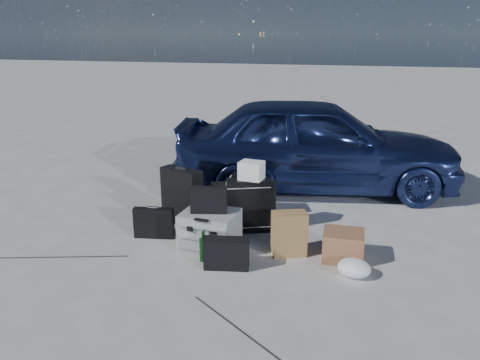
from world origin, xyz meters
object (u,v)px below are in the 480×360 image
object	(u,v)px
suitcase_left	(182,196)
duffel_bag	(243,200)
car	(315,143)
suitcase_right	(250,205)
cardboard_box	(343,246)
green_bottle	(203,246)
briefcase	(154,223)
pelican_case	(210,230)

from	to	relation	value
suitcase_left	duffel_bag	size ratio (longest dim) A/B	0.86
duffel_bag	car	bearing A→B (deg)	39.67
suitcase_left	suitcase_right	size ratio (longest dim) A/B	1.08
cardboard_box	green_bottle	size ratio (longest dim) A/B	1.21
suitcase_left	green_bottle	size ratio (longest dim) A/B	2.06
car	briefcase	size ratio (longest dim) A/B	9.01
car	cardboard_box	world-z (taller)	car
suitcase_right	green_bottle	size ratio (longest dim) A/B	1.90
green_bottle	suitcase_left	bearing A→B (deg)	124.24
suitcase_left	car	bearing A→B (deg)	73.45
pelican_case	cardboard_box	distance (m)	1.31
car	suitcase_left	distance (m)	2.12
briefcase	cardboard_box	bearing A→B (deg)	-10.11
car	duffel_bag	size ratio (longest dim) A/B	5.10
suitcase_right	green_bottle	xyz separation A→B (m)	(-0.24, -0.81, -0.14)
suitcase_left	suitcase_right	distance (m)	0.80
pelican_case	green_bottle	distance (m)	0.28
suitcase_left	suitcase_right	world-z (taller)	suitcase_left
car	pelican_case	world-z (taller)	car
briefcase	duffel_bag	distance (m)	1.16
suitcase_right	cardboard_box	world-z (taller)	suitcase_right
suitcase_right	briefcase	bearing A→B (deg)	-177.13
cardboard_box	car	bearing A→B (deg)	105.02
pelican_case	duffel_bag	world-z (taller)	pelican_case
car	duffel_bag	distance (m)	1.47
suitcase_right	cardboard_box	bearing A→B (deg)	-45.29
pelican_case	cardboard_box	xyz separation A→B (m)	(1.30, 0.12, -0.05)
cardboard_box	green_bottle	bearing A→B (deg)	-162.66
duffel_bag	green_bottle	size ratio (longest dim) A/B	2.39
briefcase	pelican_case	bearing A→B (deg)	-18.48
pelican_case	suitcase_right	world-z (taller)	suitcase_right
pelican_case	suitcase_right	size ratio (longest dim) A/B	0.90
suitcase_left	pelican_case	bearing A→B (deg)	-25.25
duffel_bag	cardboard_box	distance (m)	1.51
car	suitcase_left	world-z (taller)	car
suitcase_right	car	bearing A→B (deg)	51.03
suitcase_left	cardboard_box	xyz separation A→B (m)	(1.83, -0.42, -0.18)
duffel_bag	green_bottle	world-z (taller)	duffel_bag
suitcase_right	cardboard_box	size ratio (longest dim) A/B	1.57
briefcase	duffel_bag	xyz separation A→B (m)	(0.72, 0.90, 0.02)
green_bottle	suitcase_right	bearing A→B (deg)	73.69
suitcase_right	suitcase_left	bearing A→B (deg)	156.45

